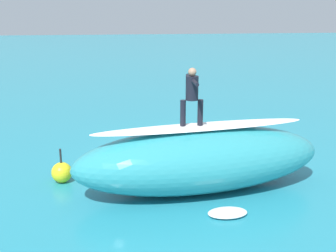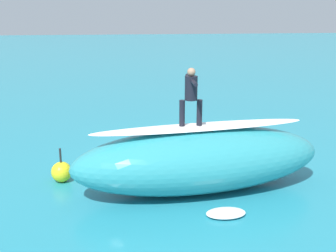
{
  "view_description": "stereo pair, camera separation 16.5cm",
  "coord_description": "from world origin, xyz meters",
  "px_view_note": "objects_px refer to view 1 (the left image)",
  "views": [
    {
      "loc": [
        2.32,
        13.86,
        5.0
      ],
      "look_at": [
        0.77,
        1.04,
        1.34
      ],
      "focal_mm": 46.39,
      "sensor_mm": 36.0,
      "label": 1
    },
    {
      "loc": [
        2.16,
        13.88,
        5.0
      ],
      "look_at": [
        0.77,
        1.04,
        1.34
      ],
      "focal_mm": 46.39,
      "sensor_mm": 36.0,
      "label": 2
    }
  ],
  "objects_px": {
    "surfer_riding": "(192,92)",
    "buoy_marker": "(62,172)",
    "surfboard_riding": "(191,127)",
    "surfboard_paddling": "(151,147)",
    "surfer_paddling": "(149,142)"
  },
  "relations": [
    {
      "from": "surfer_riding",
      "to": "buoy_marker",
      "type": "height_order",
      "value": "surfer_riding"
    },
    {
      "from": "surfer_riding",
      "to": "surfboard_riding",
      "type": "bearing_deg",
      "value": -86.21
    },
    {
      "from": "surfboard_paddling",
      "to": "buoy_marker",
      "type": "xyz_separation_m",
      "value": [
        2.8,
        2.77,
        0.26
      ]
    },
    {
      "from": "surfer_riding",
      "to": "surfer_paddling",
      "type": "distance_m",
      "value": 4.76
    },
    {
      "from": "surfboard_riding",
      "to": "surfboard_paddling",
      "type": "height_order",
      "value": "surfboard_riding"
    },
    {
      "from": "surfboard_riding",
      "to": "buoy_marker",
      "type": "xyz_separation_m",
      "value": [
        3.6,
        -1.04,
        -1.53
      ]
    },
    {
      "from": "surfer_paddling",
      "to": "buoy_marker",
      "type": "bearing_deg",
      "value": -58.82
    },
    {
      "from": "surfer_paddling",
      "to": "surfboard_paddling",
      "type": "bearing_deg",
      "value": -0.0
    },
    {
      "from": "surfboard_riding",
      "to": "surfer_riding",
      "type": "relative_size",
      "value": 1.19
    },
    {
      "from": "surfer_riding",
      "to": "buoy_marker",
      "type": "relative_size",
      "value": 1.51
    },
    {
      "from": "buoy_marker",
      "to": "surfboard_paddling",
      "type": "bearing_deg",
      "value": -135.35
    },
    {
      "from": "surfer_riding",
      "to": "buoy_marker",
      "type": "distance_m",
      "value": 4.48
    },
    {
      "from": "surfboard_paddling",
      "to": "buoy_marker",
      "type": "height_order",
      "value": "buoy_marker"
    },
    {
      "from": "surfboard_riding",
      "to": "surfboard_paddling",
      "type": "bearing_deg",
      "value": -77.98
    },
    {
      "from": "surfer_riding",
      "to": "surfboard_paddling",
      "type": "height_order",
      "value": "surfer_riding"
    }
  ]
}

